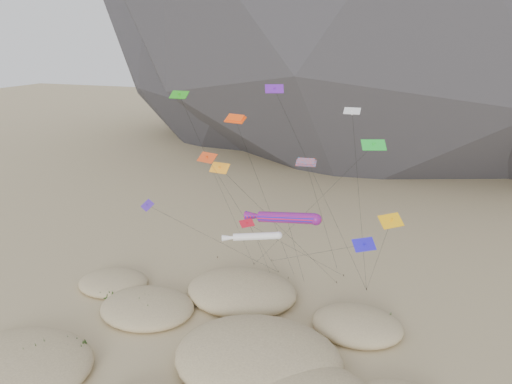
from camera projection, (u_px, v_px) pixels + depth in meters
ground at (215, 371)px, 51.34m from camera, size 500.00×500.00×0.00m
dunes at (219, 346)px, 54.17m from camera, size 50.39×35.07×4.53m
dune_grass at (211, 341)px, 54.93m from camera, size 40.98×26.83×1.46m
kite_stakes at (293, 272)px, 72.60m from camera, size 23.30×4.79×0.30m
rainbow_tube_kite at (284, 218)px, 56.65m from camera, size 9.25×11.44×14.28m
white_tube_kite at (253, 237)px, 57.06m from camera, size 6.80×12.52×11.73m
orange_parafoil at (236, 120)px, 61.24m from camera, size 7.70×7.36×23.79m
multi_parafoil at (307, 164)px, 56.52m from camera, size 2.96×14.51×19.79m
delta_kites at (276, 170)px, 55.30m from camera, size 30.80×22.12×27.85m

